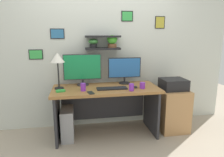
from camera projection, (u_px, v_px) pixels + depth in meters
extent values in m
plane|color=tan|center=(106.00, 134.00, 3.17)|extent=(8.00, 8.00, 0.00)
cube|color=silver|center=(102.00, 45.00, 3.30)|extent=(4.40, 0.04, 2.70)
cube|color=black|center=(103.00, 49.00, 3.20)|extent=(0.55, 0.20, 0.03)
cube|color=black|center=(103.00, 36.00, 3.16)|extent=(0.55, 0.20, 0.03)
cylinder|color=black|center=(93.00, 46.00, 3.16)|extent=(0.11, 0.11, 0.06)
ellipsoid|color=#39803A|center=(93.00, 41.00, 3.15)|extent=(0.15, 0.15, 0.08)
cylinder|color=brown|center=(112.00, 46.00, 3.21)|extent=(0.14, 0.14, 0.06)
ellipsoid|color=green|center=(112.00, 39.00, 3.19)|extent=(0.16, 0.16, 0.14)
cube|color=black|center=(160.00, 22.00, 3.37)|extent=(0.17, 0.02, 0.20)
cube|color=gold|center=(160.00, 22.00, 3.36)|extent=(0.14, 0.00, 0.18)
cube|color=black|center=(57.00, 34.00, 3.12)|extent=(0.21, 0.02, 0.16)
cube|color=teal|center=(57.00, 34.00, 3.11)|extent=(0.19, 0.00, 0.13)
cube|color=black|center=(127.00, 16.00, 3.25)|extent=(0.19, 0.02, 0.16)
cube|color=green|center=(127.00, 16.00, 3.24)|extent=(0.16, 0.00, 0.14)
cube|color=black|center=(36.00, 55.00, 3.13)|extent=(0.21, 0.02, 0.15)
cube|color=green|center=(36.00, 55.00, 3.12)|extent=(0.19, 0.00, 0.13)
cube|color=#9E6B38|center=(106.00, 89.00, 3.01)|extent=(1.57, 0.68, 0.04)
cube|color=#2D2D33|center=(57.00, 116.00, 2.97)|extent=(0.04, 0.62, 0.71)
cube|color=#2D2D33|center=(151.00, 110.00, 3.21)|extent=(0.04, 0.62, 0.71)
cube|color=#2D2D33|center=(104.00, 104.00, 3.37)|extent=(1.37, 0.02, 0.50)
cylinder|color=#2D2D33|center=(83.00, 85.00, 3.15)|extent=(0.18, 0.18, 0.02)
cylinder|color=#2D2D33|center=(83.00, 82.00, 3.14)|extent=(0.03, 0.03, 0.09)
cube|color=#2D2D33|center=(82.00, 67.00, 3.10)|extent=(0.58, 0.02, 0.39)
cube|color=#198C4C|center=(82.00, 67.00, 3.09)|extent=(0.55, 0.00, 0.37)
cylinder|color=black|center=(124.00, 83.00, 3.26)|extent=(0.18, 0.18, 0.02)
cylinder|color=black|center=(124.00, 80.00, 3.25)|extent=(0.03, 0.03, 0.09)
cube|color=black|center=(125.00, 68.00, 3.22)|extent=(0.53, 0.02, 0.32)
cube|color=#2866B2|center=(125.00, 68.00, 3.21)|extent=(0.50, 0.00, 0.30)
cube|color=black|center=(112.00, 88.00, 2.93)|extent=(0.44, 0.14, 0.02)
ellipsoid|color=black|center=(135.00, 87.00, 2.99)|extent=(0.06, 0.09, 0.03)
cylinder|color=black|center=(59.00, 88.00, 2.94)|extent=(0.13, 0.13, 0.02)
cylinder|color=black|center=(58.00, 75.00, 2.90)|extent=(0.02, 0.02, 0.37)
cone|color=white|center=(57.00, 58.00, 2.84)|extent=(0.20, 0.20, 0.13)
cube|color=black|center=(91.00, 93.00, 2.72)|extent=(0.10, 0.15, 0.01)
cylinder|color=purple|center=(142.00, 85.00, 2.95)|extent=(0.08, 0.08, 0.09)
cylinder|color=purple|center=(131.00, 87.00, 2.83)|extent=(0.07, 0.07, 0.10)
cube|color=green|center=(60.00, 91.00, 2.79)|extent=(0.14, 0.11, 0.02)
cylinder|color=purple|center=(83.00, 87.00, 2.82)|extent=(0.07, 0.07, 0.11)
cube|color=tan|center=(172.00, 109.00, 3.28)|extent=(0.44, 0.50, 0.67)
cube|color=black|center=(173.00, 84.00, 3.19)|extent=(0.38, 0.34, 0.17)
cube|color=#99999E|center=(68.00, 124.00, 3.00)|extent=(0.18, 0.40, 0.46)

